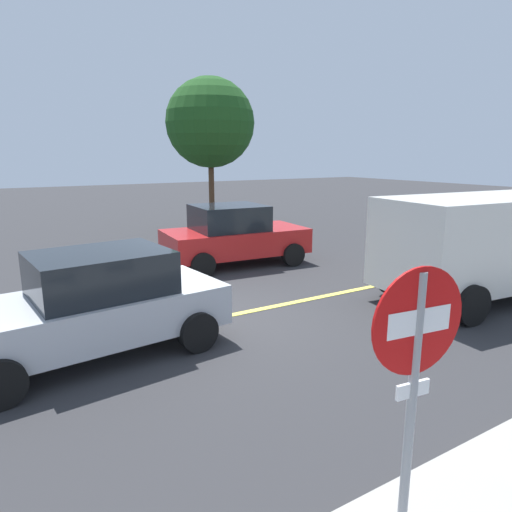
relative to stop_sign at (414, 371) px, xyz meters
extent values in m
plane|color=#2D2D30|center=(1.02, 5.45, -1.60)|extent=(80.00, 80.00, 0.00)
cube|color=#E0D14C|center=(4.02, 5.45, -1.59)|extent=(28.00, 0.16, 0.01)
cylinder|color=gray|center=(0.00, 0.00, -0.45)|extent=(0.07, 0.07, 2.30)
cylinder|color=red|center=(0.00, 0.00, 0.36)|extent=(0.76, 0.12, 0.76)
cube|color=white|center=(0.00, 0.00, 0.36)|extent=(0.53, 0.09, 0.18)
cube|color=white|center=(0.00, 0.00, -0.14)|extent=(0.28, 0.06, 0.11)
cube|color=silver|center=(6.82, 3.61, -0.31)|extent=(5.37, 2.51, 1.82)
cylinder|color=black|center=(8.68, 4.42, -1.22)|extent=(0.78, 0.33, 0.76)
cylinder|color=black|center=(5.16, 4.78, -1.22)|extent=(0.78, 0.33, 0.76)
cylinder|color=black|center=(4.96, 2.79, -1.22)|extent=(0.78, 0.33, 0.76)
cube|color=red|center=(3.55, 9.12, -0.94)|extent=(4.04, 2.18, 0.68)
cube|color=black|center=(3.36, 9.13, -0.26)|extent=(2.00, 1.80, 0.68)
cylinder|color=black|center=(4.95, 9.95, -1.28)|extent=(0.65, 0.27, 0.64)
cylinder|color=black|center=(4.81, 8.08, -1.28)|extent=(0.65, 0.27, 0.64)
cylinder|color=black|center=(2.30, 10.16, -1.28)|extent=(0.65, 0.27, 0.64)
cylinder|color=black|center=(2.16, 8.28, -1.28)|extent=(0.65, 0.27, 0.64)
cube|color=#B7BABF|center=(-1.20, 5.02, -0.95)|extent=(4.21, 2.10, 0.65)
cube|color=black|center=(-1.00, 5.04, -0.31)|extent=(2.09, 1.69, 0.65)
cylinder|color=black|center=(0.26, 4.30, -1.28)|extent=(0.66, 0.28, 0.64)
cylinder|color=black|center=(0.09, 6.00, -1.28)|extent=(0.66, 0.28, 0.64)
cylinder|color=#513823|center=(5.35, 14.36, 0.04)|extent=(0.22, 0.22, 3.28)
sphere|color=#1E4C1C|center=(5.35, 14.36, 2.62)|extent=(3.38, 3.38, 3.38)
camera|label=1|loc=(-2.39, -1.87, 1.45)|focal=31.69mm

